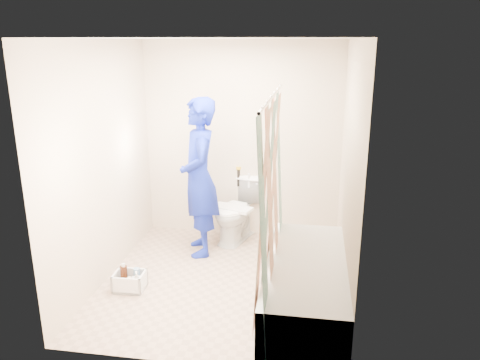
% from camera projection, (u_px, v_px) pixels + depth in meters
% --- Properties ---
extents(floor, '(2.60, 2.60, 0.00)m').
position_uv_depth(floor, '(222.00, 281.00, 4.82)').
color(floor, tan).
rests_on(floor, ground).
extents(ceiling, '(2.40, 2.60, 0.02)m').
position_uv_depth(ceiling, '(219.00, 38.00, 4.13)').
color(ceiling, silver).
rests_on(ceiling, wall_back).
extents(wall_back, '(2.40, 0.02, 2.40)m').
position_uv_depth(wall_back, '(242.00, 141.00, 5.70)').
color(wall_back, beige).
rests_on(wall_back, ground).
extents(wall_front, '(2.40, 0.02, 2.40)m').
position_uv_depth(wall_front, '(184.00, 218.00, 3.24)').
color(wall_front, beige).
rests_on(wall_front, ground).
extents(wall_left, '(0.02, 2.60, 2.40)m').
position_uv_depth(wall_left, '(103.00, 164.00, 4.65)').
color(wall_left, beige).
rests_on(wall_left, ground).
extents(wall_right, '(0.02, 2.60, 2.40)m').
position_uv_depth(wall_right, '(349.00, 175.00, 4.29)').
color(wall_right, beige).
rests_on(wall_right, ground).
extents(bathtub, '(0.70, 1.75, 0.50)m').
position_uv_depth(bathtub, '(305.00, 285.00, 4.21)').
color(bathtub, silver).
rests_on(bathtub, ground).
extents(curtain_rod, '(0.02, 1.90, 0.02)m').
position_uv_depth(curtain_rod, '(273.00, 96.00, 3.78)').
color(curtain_rod, silver).
rests_on(curtain_rod, wall_back).
extents(shower_curtain, '(0.06, 1.75, 1.80)m').
position_uv_depth(shower_curtain, '(271.00, 205.00, 4.04)').
color(shower_curtain, white).
rests_on(shower_curtain, curtain_rod).
extents(toilet, '(0.64, 0.85, 0.77)m').
position_uv_depth(toilet, '(237.00, 210.00, 5.73)').
color(toilet, silver).
rests_on(toilet, ground).
extents(tank_lid, '(0.51, 0.34, 0.04)m').
position_uv_depth(tank_lid, '(232.00, 208.00, 5.61)').
color(tank_lid, white).
rests_on(tank_lid, toilet).
extents(tank_internals, '(0.18, 0.09, 0.25)m').
position_uv_depth(tank_internals, '(241.00, 176.00, 5.82)').
color(tank_internals, black).
rests_on(tank_internals, toilet).
extents(plumber, '(0.63, 0.76, 1.80)m').
position_uv_depth(plumber, '(199.00, 178.00, 5.25)').
color(plumber, navy).
rests_on(plumber, ground).
extents(cleaning_caddy, '(0.31, 0.25, 0.23)m').
position_uv_depth(cleaning_caddy, '(131.00, 282.00, 4.64)').
color(cleaning_caddy, white).
rests_on(cleaning_caddy, ground).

